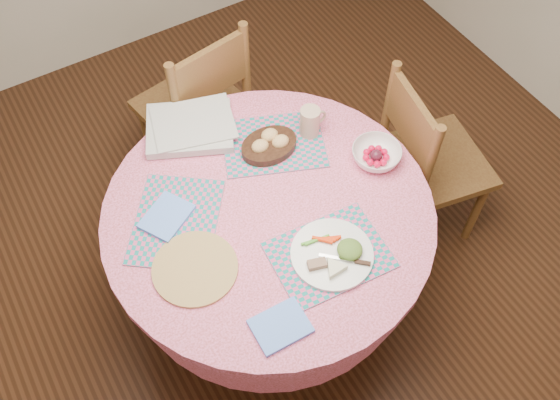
{
  "coord_description": "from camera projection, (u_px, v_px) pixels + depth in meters",
  "views": [
    {
      "loc": [
        -0.63,
        -1.13,
        2.66
      ],
      "look_at": [
        0.05,
        0.0,
        0.78
      ],
      "focal_mm": 40.0,
      "sensor_mm": 36.0,
      "label": 1
    }
  ],
  "objects": [
    {
      "name": "ground",
      "position": [
        271.0,
        300.0,
        2.92
      ],
      "size": [
        4.0,
        4.0,
        0.0
      ],
      "primitive_type": "plane",
      "color": "#331C0F",
      "rests_on": "ground"
    },
    {
      "name": "dining_table",
      "position": [
        269.0,
        238.0,
        2.46
      ],
      "size": [
        1.24,
        1.24,
        0.75
      ],
      "color": "pink",
      "rests_on": "ground"
    },
    {
      "name": "chair_right",
      "position": [
        427.0,
        159.0,
        2.77
      ],
      "size": [
        0.49,
        0.51,
        0.95
      ],
      "rotation": [
        0.0,
        0.0,
        1.38
      ],
      "color": "brown",
      "rests_on": "ground"
    },
    {
      "name": "chair_back",
      "position": [
        198.0,
        106.0,
        2.93
      ],
      "size": [
        0.52,
        0.51,
        0.98
      ],
      "rotation": [
        0.0,
        0.0,
        3.32
      ],
      "color": "brown",
      "rests_on": "ground"
    },
    {
      "name": "placemat_front",
      "position": [
        329.0,
        255.0,
        2.19
      ],
      "size": [
        0.42,
        0.33,
        0.01
      ],
      "primitive_type": "cube",
      "rotation": [
        0.0,
        0.0,
        -0.08
      ],
      "color": "#17817F",
      "rests_on": "dining_table"
    },
    {
      "name": "placemat_left",
      "position": [
        176.0,
        221.0,
        2.27
      ],
      "size": [
        0.48,
        0.5,
        0.01
      ],
      "primitive_type": "cube",
      "rotation": [
        0.0,
        0.0,
        0.92
      ],
      "color": "#17817F",
      "rests_on": "dining_table"
    },
    {
      "name": "placemat_back",
      "position": [
        274.0,
        143.0,
        2.48
      ],
      "size": [
        0.48,
        0.43,
        0.01
      ],
      "primitive_type": "cube",
      "rotation": [
        0.0,
        0.0,
        -0.39
      ],
      "color": "#17817F",
      "rests_on": "dining_table"
    },
    {
      "name": "wicker_trivet",
      "position": [
        195.0,
        268.0,
        2.15
      ],
      "size": [
        0.3,
        0.3,
        0.01
      ],
      "primitive_type": "cylinder",
      "color": "#A87A49",
      "rests_on": "dining_table"
    },
    {
      "name": "napkin_near",
      "position": [
        280.0,
        326.0,
        2.03
      ],
      "size": [
        0.18,
        0.15,
        0.01
      ],
      "primitive_type": "cube",
      "rotation": [
        0.0,
        0.0,
        -0.03
      ],
      "color": "#6292FD",
      "rests_on": "dining_table"
    },
    {
      "name": "napkin_far",
      "position": [
        167.0,
        216.0,
        2.27
      ],
      "size": [
        0.23,
        0.21,
        0.01
      ],
      "primitive_type": "cube",
      "rotation": [
        0.0,
        0.0,
        0.52
      ],
      "color": "#6292FD",
      "rests_on": "placemat_left"
    },
    {
      "name": "dinner_plate",
      "position": [
        334.0,
        253.0,
        2.17
      ],
      "size": [
        0.29,
        0.29,
        0.05
      ],
      "rotation": [
        0.0,
        0.0,
        -0.3
      ],
      "color": "white",
      "rests_on": "placemat_front"
    },
    {
      "name": "bread_bowl",
      "position": [
        269.0,
        144.0,
        2.44
      ],
      "size": [
        0.23,
        0.23,
        0.08
      ],
      "color": "black",
      "rests_on": "placemat_back"
    },
    {
      "name": "latte_mug",
      "position": [
        310.0,
        121.0,
        2.46
      ],
      "size": [
        0.12,
        0.08,
        0.13
      ],
      "color": "tan",
      "rests_on": "placemat_back"
    },
    {
      "name": "fruit_bowl",
      "position": [
        376.0,
        155.0,
        2.41
      ],
      "size": [
        0.23,
        0.23,
        0.06
      ],
      "rotation": [
        0.0,
        0.0,
        -0.22
      ],
      "color": "white",
      "rests_on": "dining_table"
    },
    {
      "name": "newspaper_stack",
      "position": [
        190.0,
        127.0,
        2.5
      ],
      "size": [
        0.42,
        0.39,
        0.04
      ],
      "rotation": [
        0.0,
        0.0,
        -0.43
      ],
      "color": "silver",
      "rests_on": "dining_table"
    }
  ]
}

